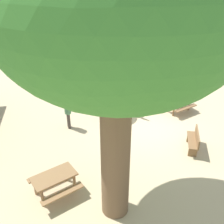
{
  "coord_description": "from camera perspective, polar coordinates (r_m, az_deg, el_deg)",
  "views": [
    {
      "loc": [
        -10.44,
        3.86,
        7.02
      ],
      "look_at": [
        0.64,
        1.67,
        0.8
      ],
      "focal_mm": 41.79,
      "sensor_mm": 36.0,
      "label": 1
    }
  ],
  "objects": [
    {
      "name": "ground_plane",
      "position": [
        13.16,
        7.71,
        -3.7
      ],
      "size": [
        60.0,
        60.0,
        0.0
      ],
      "primitive_type": "plane",
      "color": "tan"
    },
    {
      "name": "elephant",
      "position": [
        13.61,
        1.44,
        2.1
      ],
      "size": [
        1.81,
        1.94,
        1.41
      ],
      "rotation": [
        0.0,
        0.0,
        5.34
      ],
      "color": "gray",
      "rests_on": "ground_plane"
    },
    {
      "name": "person_handler",
      "position": [
        12.87,
        -9.65,
        0.23
      ],
      "size": [
        0.51,
        0.32,
        1.62
      ],
      "rotation": [
        0.0,
        0.0,
        -1.42
      ],
      "color": "#3F3833",
      "rests_on": "ground_plane"
    },
    {
      "name": "shade_tree_main",
      "position": [
        6.11,
        1.02,
        21.75
      ],
      "size": [
        6.27,
        5.74,
        8.58
      ],
      "color": "brown",
      "rests_on": "ground_plane"
    },
    {
      "name": "wooden_bench",
      "position": [
        11.97,
        17.52,
        -5.88
      ],
      "size": [
        1.45,
        0.9,
        0.88
      ],
      "rotation": [
        0.0,
        0.0,
        5.89
      ],
      "color": "brown",
      "rests_on": "ground_plane"
    },
    {
      "name": "picnic_table_near",
      "position": [
        14.89,
        14.2,
        2.29
      ],
      "size": [
        1.94,
        1.95,
        0.78
      ],
      "rotation": [
        0.0,
        0.0,
        5.1
      ],
      "color": "brown",
      "rests_on": "ground_plane"
    },
    {
      "name": "picnic_table_far",
      "position": [
        9.57,
        -12.5,
        -14.3
      ],
      "size": [
        1.97,
        1.98,
        0.78
      ],
      "rotation": [
        0.0,
        0.0,
        2.0
      ],
      "color": "olive",
      "rests_on": "ground_plane"
    }
  ]
}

